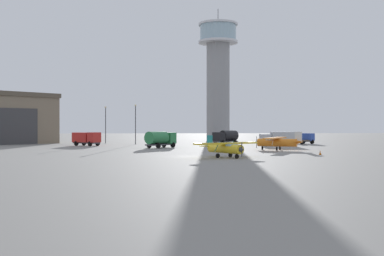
{
  "coord_description": "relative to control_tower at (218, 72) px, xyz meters",
  "views": [
    {
      "loc": [
        -4.31,
        -60.19,
        3.95
      ],
      "look_at": [
        3.23,
        31.24,
        3.62
      ],
      "focal_mm": 43.12,
      "sensor_mm": 36.0,
      "label": 1
    }
  ],
  "objects": [
    {
      "name": "truck_box_red",
      "position": [
        -31.04,
        -29.7,
        -17.12
      ],
      "size": [
        6.13,
        5.43,
        2.74
      ],
      "rotation": [
        0.0,
        0.0,
        5.64
      ],
      "color": "#38383D",
      "rests_on": "ground_plane"
    },
    {
      "name": "light_post_west",
      "position": [
        -21.43,
        -22.55,
        -13.47
      ],
      "size": [
        0.44,
        0.44,
        8.8
      ],
      "color": "#38383D",
      "rests_on": "ground_plane"
    },
    {
      "name": "light_post_east",
      "position": [
        -28.58,
        -16.22,
        -13.55
      ],
      "size": [
        0.44,
        0.44,
        8.64
      ],
      "color": "#38383D",
      "rests_on": "ground_plane"
    },
    {
      "name": "truck_flatbed_blue",
      "position": [
        16.34,
        -23.43,
        -17.53
      ],
      "size": [
        6.35,
        5.7,
        2.38
      ],
      "rotation": [
        0.0,
        0.0,
        0.65
      ],
      "color": "#38383D",
      "rests_on": "ground_plane"
    },
    {
      "name": "airplane_yellow",
      "position": [
        -8.48,
        -66.74,
        -17.4
      ],
      "size": [
        8.76,
        7.05,
        2.78
      ],
      "rotation": [
        0.0,
        0.0,
        5.25
      ],
      "color": "gold",
      "rests_on": "ground_plane"
    },
    {
      "name": "traffic_cone_near_right",
      "position": [
        5.47,
        -62.54,
        -18.37
      ],
      "size": [
        0.36,
        0.36,
        0.66
      ],
      "color": "black",
      "rests_on": "ground_plane"
    },
    {
      "name": "traffic_cone_near_left",
      "position": [
        -5.93,
        -58.53,
        -18.34
      ],
      "size": [
        0.36,
        0.36,
        0.74
      ],
      "color": "black",
      "rests_on": "ground_plane"
    },
    {
      "name": "ground_plane",
      "position": [
        -13.06,
        -64.12,
        -18.7
      ],
      "size": [
        400.0,
        400.0,
        0.0
      ],
      "primitive_type": "plane",
      "color": "gray"
    },
    {
      "name": "control_tower",
      "position": [
        0.0,
        0.0,
        0.0
      ],
      "size": [
        10.66,
        10.66,
        35.93
      ],
      "color": "gray",
      "rests_on": "ground_plane"
    },
    {
      "name": "truck_fuel_tanker_black",
      "position": [
        -1.34,
        -22.42,
        -17.02
      ],
      "size": [
        6.18,
        5.36,
        3.04
      ],
      "rotation": [
        0.0,
        0.0,
        3.76
      ],
      "color": "#38383D",
      "rests_on": "ground_plane"
    },
    {
      "name": "truck_fuel_tanker_green",
      "position": [
        -16.22,
        -39.63,
        -17.0
      ],
      "size": [
        5.99,
        6.43,
        3.02
      ],
      "rotation": [
        0.0,
        0.0,
        0.86
      ],
      "color": "#38383D",
      "rests_on": "ground_plane"
    },
    {
      "name": "airplane_orange",
      "position": [
        3.0,
        -49.7,
        -17.26
      ],
      "size": [
        7.92,
        9.89,
        3.09
      ],
      "rotation": [
        0.0,
        0.0,
        2.65
      ],
      "color": "orange",
      "rests_on": "ground_plane"
    },
    {
      "name": "truck_box_silver",
      "position": [
        7.36,
        -34.11,
        -17.1
      ],
      "size": [
        6.91,
        3.5,
        2.85
      ],
      "rotation": [
        0.0,
        0.0,
        3.1
      ],
      "color": "#38383D",
      "rests_on": "ground_plane"
    }
  ]
}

